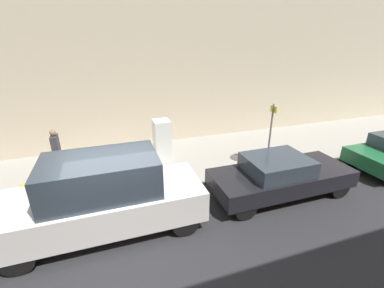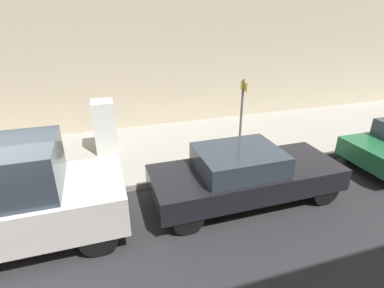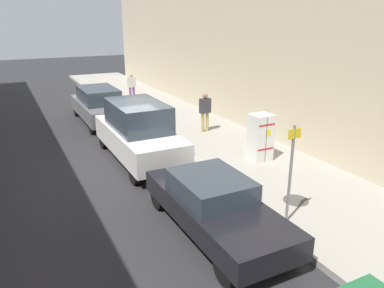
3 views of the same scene
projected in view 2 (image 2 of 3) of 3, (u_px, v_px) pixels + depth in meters
ground_plane at (14, 258)px, 5.78m from camera, size 80.00×80.00×0.00m
sidewalk_slab at (40, 165)px, 9.11m from camera, size 4.38×44.00×0.17m
discarded_refrigerator at (105, 126)px, 9.54m from camera, size 0.74×0.68×1.67m
manhole_cover at (205, 150)px, 9.85m from camera, size 0.70×0.70×0.02m
street_sign_post at (241, 117)px, 8.64m from camera, size 0.36×0.07×2.50m
parked_sedan_dark at (244, 174)px, 7.32m from camera, size 1.80×4.68×1.39m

